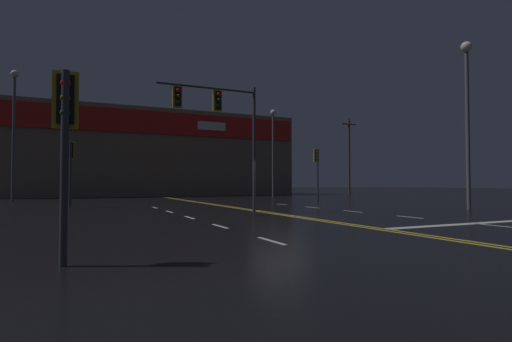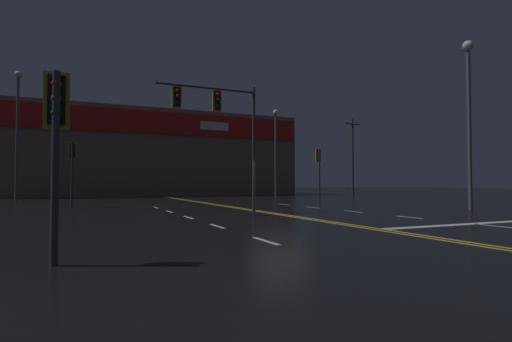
% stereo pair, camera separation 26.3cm
% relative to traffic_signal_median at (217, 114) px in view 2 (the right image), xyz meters
% --- Properties ---
extents(ground_plane, '(200.00, 200.00, 0.00)m').
position_rel_traffic_signal_median_xyz_m(ground_plane, '(2.45, -1.38, -4.54)').
color(ground_plane, black).
extents(road_markings, '(12.19, 60.00, 0.01)m').
position_rel_traffic_signal_median_xyz_m(road_markings, '(3.12, -2.44, -4.54)').
color(road_markings, gold).
rests_on(road_markings, ground).
extents(traffic_signal_median, '(4.68, 0.36, 5.95)m').
position_rel_traffic_signal_median_xyz_m(traffic_signal_median, '(0.00, 0.00, 0.00)').
color(traffic_signal_median, '#38383D').
rests_on(traffic_signal_median, ground).
extents(traffic_signal_corner_northwest, '(0.42, 0.36, 3.75)m').
position_rel_traffic_signal_median_xyz_m(traffic_signal_corner_northwest, '(-6.03, 7.84, -1.79)').
color(traffic_signal_corner_northwest, '#38383D').
rests_on(traffic_signal_corner_northwest, ground).
extents(traffic_signal_corner_northeast, '(0.42, 0.36, 3.96)m').
position_rel_traffic_signal_median_xyz_m(traffic_signal_corner_northeast, '(10.72, 8.01, -1.64)').
color(traffic_signal_corner_northeast, '#38383D').
rests_on(traffic_signal_corner_northeast, ground).
extents(traffic_signal_corner_southwest, '(0.42, 0.36, 3.31)m').
position_rel_traffic_signal_median_xyz_m(traffic_signal_corner_southwest, '(-6.13, -9.61, -2.12)').
color(traffic_signal_corner_southwest, '#38383D').
rests_on(traffic_signal_corner_southwest, ground).
extents(streetlight_near_left, '(0.56, 0.56, 9.89)m').
position_rel_traffic_signal_median_xyz_m(streetlight_near_left, '(-9.92, 17.51, 1.73)').
color(streetlight_near_left, '#59595E').
rests_on(streetlight_near_left, ground).
extents(streetlight_near_right, '(0.56, 0.56, 8.87)m').
position_rel_traffic_signal_median_xyz_m(streetlight_near_right, '(12.85, -2.92, 1.17)').
color(streetlight_near_right, '#59595E').
rests_on(streetlight_near_right, ground).
extents(streetlight_median_approach, '(0.56, 0.56, 8.70)m').
position_rel_traffic_signal_median_xyz_m(streetlight_median_approach, '(12.18, 17.91, 1.07)').
color(streetlight_median_approach, '#59595E').
rests_on(streetlight_median_approach, ground).
extents(building_backdrop, '(31.40, 10.23, 9.28)m').
position_rel_traffic_signal_median_xyz_m(building_backdrop, '(2.45, 29.49, 0.11)').
color(building_backdrop, '#7A6651').
rests_on(building_backdrop, ground).
extents(utility_pole_row, '(48.82, 0.26, 11.49)m').
position_rel_traffic_signal_median_xyz_m(utility_pole_row, '(0.13, 23.16, 0.93)').
color(utility_pole_row, '#4C3828').
rests_on(utility_pole_row, ground).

